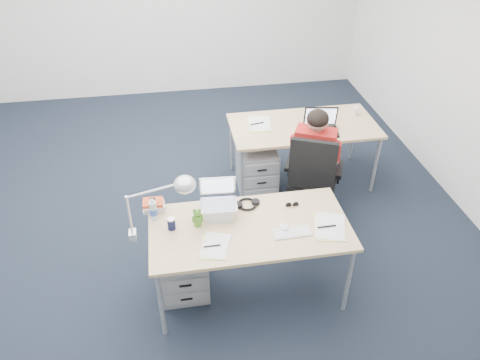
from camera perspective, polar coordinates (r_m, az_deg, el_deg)
name	(u,v)px	position (r m, az deg, el deg)	size (l,w,h in m)	color
floor	(184,237)	(4.78, -6.84, -6.87)	(7.00, 7.00, 0.00)	black
room	(169,76)	(3.85, -8.64, 12.39)	(6.02, 7.02, 2.80)	silver
desk_near	(250,231)	(3.78, 1.20, -6.22)	(1.60, 0.80, 0.73)	tan
desk_far	(303,129)	(5.20, 7.74, 6.23)	(1.60, 0.80, 0.73)	tan
office_chair	(311,196)	(4.81, 8.59, -1.97)	(0.89, 0.89, 1.06)	black
seated_person	(315,160)	(4.77, 9.11, 2.41)	(0.59, 0.74, 1.25)	#AE1C18
drawer_pedestal_near	(183,263)	(4.12, -6.93, -10.07)	(0.40, 0.50, 0.55)	#999D9E
drawer_pedestal_far	(257,170)	(5.20, 2.07, 1.22)	(0.40, 0.50, 0.55)	#999D9E
silver_laptop	(219,201)	(3.75, -2.62, -2.55)	(0.29, 0.23, 0.31)	silver
wireless_keyboard	(292,232)	(3.71, 6.37, -6.37)	(0.30, 0.12, 0.01)	white
computer_mouse	(284,227)	(3.73, 5.34, -5.73)	(0.06, 0.10, 0.04)	white
headphones	(247,204)	(3.95, 0.87, -2.89)	(0.22, 0.17, 0.04)	black
can_koozie	(171,224)	(3.73, -8.36, -5.29)	(0.06, 0.06, 0.10)	#111638
water_bottle	(153,209)	(3.82, -10.54, -3.54)	(0.06, 0.06, 0.20)	silver
bear_figurine	(197,217)	(3.72, -5.20, -4.53)	(0.09, 0.07, 0.17)	#32771F
book_stack	(154,205)	(3.96, -10.48, -3.04)	(0.18, 0.13, 0.08)	silver
cordless_phone	(153,206)	(3.89, -10.52, -3.17)	(0.04, 0.03, 0.16)	black
papers_left	(215,247)	(3.57, -3.13, -8.11)	(0.20, 0.28, 0.01)	#EBED89
papers_right	(329,227)	(3.80, 10.82, -5.68)	(0.23, 0.33, 0.01)	#EBED89
sunglasses	(292,205)	(3.96, 6.38, -3.03)	(0.11, 0.05, 0.03)	black
desk_lamp	(151,208)	(3.55, -10.80, -3.40)	(0.48, 0.18, 0.55)	silver
dark_laptop	(322,121)	(5.01, 9.99, 7.07)	(0.35, 0.34, 0.26)	black
far_cup	(355,111)	(5.48, 13.89, 8.15)	(0.06, 0.06, 0.09)	white
far_papers	(259,124)	(5.14, 2.33, 6.79)	(0.23, 0.33, 0.01)	white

